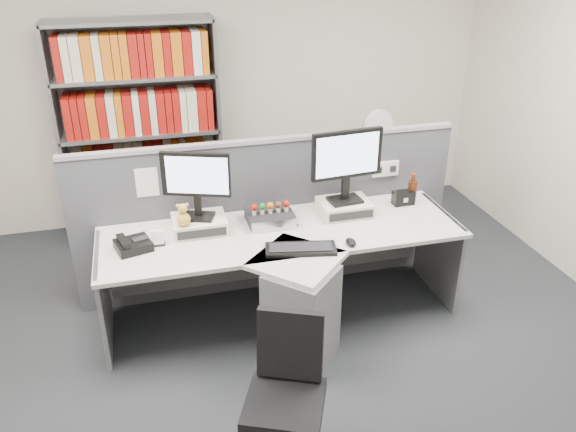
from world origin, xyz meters
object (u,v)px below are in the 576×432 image
object	(u,v)px
desk	(290,278)
speaker	(403,198)
shelving_unit	(142,137)
office_chair	(287,389)
desk_phone	(132,245)
monitor_right	(347,160)
desk_fan	(377,129)
monitor_left	(196,180)
keyboard	(301,249)
desktop_pc	(270,217)
desk_calendar	(157,239)
filing_cabinet	(372,195)
mouse	(351,242)
cola_bottle	(412,191)

from	to	relation	value
desk	speaker	bearing A→B (deg)	22.18
shelving_unit	office_chair	size ratio (longest dim) A/B	2.33
desk_phone	office_chair	size ratio (longest dim) A/B	0.32
monitor_right	desk_fan	size ratio (longest dim) A/B	1.11
desk_phone	speaker	world-z (taller)	speaker
monitor_left	keyboard	bearing A→B (deg)	-37.14
monitor_left	office_chair	bearing A→B (deg)	-79.48
desktop_pc	desk_calendar	bearing A→B (deg)	-170.68
keyboard	filing_cabinet	size ratio (longest dim) A/B	0.72
keyboard	desk_calendar	distance (m)	0.98
mouse	cola_bottle	size ratio (longest dim) A/B	0.45
desk_phone	desk_fan	xyz separation A→B (m)	(2.24, 1.18, 0.26)
mouse	desk	bearing A→B (deg)	167.08
desktop_pc	desk_phone	xyz separation A→B (m)	(-0.99, -0.16, -0.01)
desk_calendar	cola_bottle	distance (m)	2.00
monitor_left	keyboard	xyz separation A→B (m)	(0.62, -0.47, -0.38)
keyboard	speaker	distance (m)	1.10
desk	mouse	world-z (taller)	mouse
monitor_right	keyboard	size ratio (longest dim) A/B	1.11
desk	desk_phone	size ratio (longest dim) A/B	9.58
desk_fan	cola_bottle	bearing A→B (deg)	-95.11
desk	desk_fan	size ratio (longest dim) A/B	5.21
filing_cabinet	desk_fan	world-z (taller)	desk_fan
cola_bottle	monitor_right	bearing A→B (deg)	-173.76
desktop_pc	mouse	xyz separation A→B (m)	(0.46, -0.47, -0.02)
monitor_right	office_chair	xyz separation A→B (m)	(-0.83, -1.45, -0.69)
monitor_right	desk_calendar	size ratio (longest dim) A/B	5.03
desk_phone	cola_bottle	bearing A→B (deg)	6.08
keyboard	office_chair	world-z (taller)	office_chair
speaker	desk_fan	size ratio (longest dim) A/B	0.33
desk	office_chair	size ratio (longest dim) A/B	3.02
desk	cola_bottle	size ratio (longest dim) A/B	10.91
desk	mouse	bearing A→B (deg)	-12.92
keyboard	filing_cabinet	world-z (taller)	keyboard
mouse	monitor_right	bearing A→B (deg)	75.47
office_chair	desk_phone	bearing A→B (deg)	120.08
monitor_left	monitor_right	world-z (taller)	monitor_right
desk_fan	monitor_right	bearing A→B (deg)	-123.42
mouse	monitor_left	bearing A→B (deg)	153.96
desktop_pc	desk	bearing A→B (deg)	-81.80
desk	keyboard	distance (m)	0.30
mouse	speaker	distance (m)	0.81
speaker	shelving_unit	world-z (taller)	shelving_unit
desk	keyboard	bearing A→B (deg)	-59.34
mouse	cola_bottle	distance (m)	0.89
keyboard	mouse	xyz separation A→B (m)	(0.36, -0.01, 0.00)
speaker	mouse	bearing A→B (deg)	-140.56
monitor_left	filing_cabinet	bearing A→B (deg)	29.87
monitor_left	desk_fan	size ratio (longest dim) A/B	0.98
keyboard	desk_phone	distance (m)	1.14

